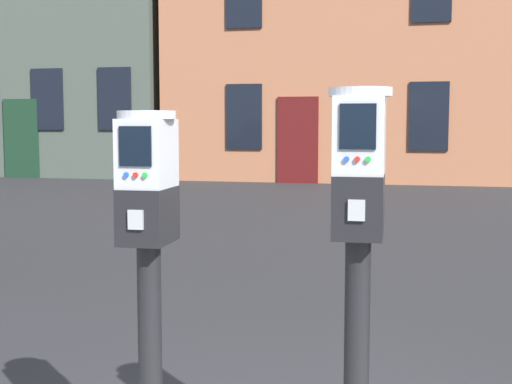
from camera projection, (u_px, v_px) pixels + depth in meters
parking_meter_near_kerb at (148, 227)px, 2.63m from camera, size 0.22×0.25×1.38m
parking_meter_twin_adjacent at (359, 219)px, 2.44m from camera, size 0.22×0.25×1.46m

